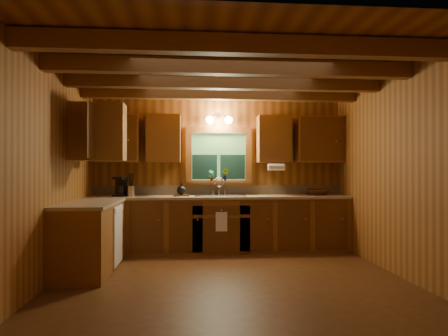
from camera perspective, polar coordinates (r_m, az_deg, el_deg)
room at (r=4.93m, az=0.79°, el=-0.52°), size 4.20×4.20×4.20m
ceiling_beams at (r=5.07m, az=0.79°, el=13.06°), size 4.20×2.54×0.18m
base_cabinets at (r=6.25m, az=-4.94°, el=-8.49°), size 4.20×2.22×0.86m
countertop at (r=6.21m, az=-4.82°, el=-4.36°), size 4.20×2.24×0.04m
backsplash at (r=6.82m, az=-0.77°, el=-3.17°), size 4.20×0.02×0.16m
dishwasher_panel at (r=5.74m, az=-14.87°, el=-9.21°), size 0.02×0.60×0.80m
upper_cabinets at (r=6.35m, az=-5.58°, el=4.39°), size 4.19×1.77×0.78m
window at (r=6.79m, az=-0.76°, el=1.45°), size 1.12×0.08×1.00m
window_sill at (r=6.75m, az=-0.73°, el=-2.01°), size 1.06×0.14×0.04m
wall_sconce at (r=6.72m, az=-0.69°, el=6.91°), size 0.45×0.21×0.17m
paper_towel_roll at (r=6.59m, az=7.46°, el=0.13°), size 0.27×0.11×0.11m
dish_towel at (r=6.24m, az=-0.36°, el=-7.67°), size 0.18×0.01×0.30m
sink at (r=6.54m, az=-0.60°, el=-4.37°), size 0.82×0.48×0.43m
coffee_maker at (r=6.64m, az=-14.49°, el=-2.59°), size 0.18×0.23×0.31m
utensil_crock at (r=6.59m, az=-13.16°, el=-3.15°), size 0.13×0.13×0.37m
cutting_board at (r=6.52m, az=-6.13°, el=-3.90°), size 0.26×0.19×0.02m
teakettle at (r=6.51m, az=-6.13°, el=-3.16°), size 0.14×0.14×0.18m
wicker_basket at (r=6.93m, az=13.37°, el=-3.38°), size 0.39×0.39×0.09m
potted_plant_left at (r=6.71m, az=-1.81°, el=-1.04°), size 0.12×0.10×0.19m
potted_plant_right at (r=6.75m, az=0.14°, el=-0.99°), size 0.14×0.13×0.20m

